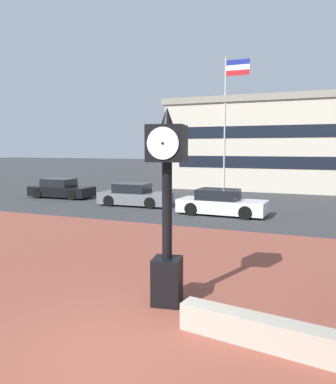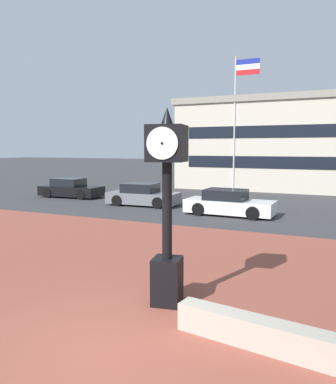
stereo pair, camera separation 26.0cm
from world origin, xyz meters
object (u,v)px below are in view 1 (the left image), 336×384
(car_street_near, at_px, (61,189))
(car_street_far, at_px, (221,203))
(street_clock, at_px, (167,204))
(car_street_distant, at_px, (135,196))
(civic_building, at_px, (332,144))
(flagpole_primary, at_px, (228,111))

(car_street_near, relative_size, car_street_far, 0.98)
(car_street_near, bearing_deg, street_clock, 42.04)
(car_street_far, bearing_deg, car_street_distant, -100.19)
(street_clock, height_order, civic_building, civic_building)
(car_street_distant, relative_size, civic_building, 0.16)
(car_street_near, bearing_deg, civic_building, 130.77)
(street_clock, height_order, flagpole_primary, flagpole_primary)
(car_street_near, distance_m, civic_building, 23.30)
(car_street_near, xyz_separation_m, car_street_far, (11.59, -2.34, -0.00))
(car_street_near, xyz_separation_m, civic_building, (16.80, 15.86, 3.08))
(car_street_near, distance_m, flagpole_primary, 13.56)
(car_street_far, relative_size, civic_building, 0.17)
(car_street_far, distance_m, flagpole_primary, 12.06)
(street_clock, relative_size, flagpole_primary, 0.41)
(civic_building, bearing_deg, car_street_far, -105.96)
(car_street_distant, distance_m, flagpole_primary, 11.30)
(street_clock, relative_size, car_street_near, 0.96)
(civic_building, bearing_deg, car_street_near, -136.65)
(car_street_near, height_order, car_street_far, same)
(car_street_near, xyz_separation_m, car_street_distant, (6.16, -1.20, -0.00))
(car_street_near, relative_size, civic_building, 0.17)
(street_clock, relative_size, civic_building, 0.16)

